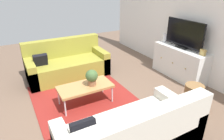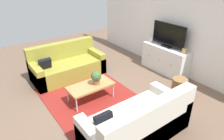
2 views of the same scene
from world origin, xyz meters
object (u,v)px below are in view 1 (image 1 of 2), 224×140
coffee_table (85,87)px  glass_vase (165,38)px  couch_left_side (67,64)px  mantel_clock (203,52)px  flat_screen_tv (184,34)px  wicker_basket (193,96)px  tv_console (179,62)px  potted_plant (92,77)px  couch_right_side (133,139)px

coffee_table → glass_vase: bearing=103.2°
couch_left_side → mantel_clock: size_ratio=14.56×
flat_screen_tv → wicker_basket: size_ratio=2.31×
glass_vase → couch_left_side: bearing=-109.2°
couch_left_side → tv_console: size_ratio=1.36×
coffee_table → tv_console: tv_console is taller
glass_vase → mantel_clock: bearing=0.0°
couch_left_side → coffee_table: 1.41m
mantel_clock → wicker_basket: size_ratio=0.29×
couch_left_side → coffee_table: bearing=-2.8°
couch_left_side → glass_vase: 2.57m
couch_left_side → wicker_basket: 2.96m
coffee_table → potted_plant: potted_plant is taller
couch_right_side → glass_vase: 3.19m
flat_screen_tv → mantel_clock: (0.58, -0.02, -0.26)m
couch_left_side → mantel_clock: 3.13m
flat_screen_tv → mantel_clock: flat_screen_tv is taller
flat_screen_tv → mantel_clock: size_ratio=8.02×
tv_console → flat_screen_tv: size_ratio=1.33×
mantel_clock → wicker_basket: bearing=-56.4°
glass_vase → wicker_basket: (1.64, -0.73, -0.62)m
potted_plant → wicker_basket: potted_plant is taller
coffee_table → glass_vase: glass_vase is taller
couch_right_side → tv_console: couch_right_side is taller
potted_plant → tv_console: size_ratio=0.22×
tv_console → potted_plant: bearing=-89.0°
potted_plant → mantel_clock: mantel_clock is taller
couch_right_side → potted_plant: 1.46m
mantel_clock → flat_screen_tv: bearing=178.0°
flat_screen_tv → glass_vase: flat_screen_tv is taller
couch_right_side → mantel_clock: size_ratio=14.56×
coffee_table → mantel_clock: size_ratio=7.76×
couch_left_side → tv_console: couch_left_side is taller
coffee_table → flat_screen_tv: (0.00, 2.46, 0.71)m
glass_vase → wicker_basket: bearing=-24.1°
coffee_table → flat_screen_tv: bearing=90.0°
tv_console → mantel_clock: (0.58, 0.00, 0.44)m
coffee_table → wicker_basket: wicker_basket is taller
potted_plant → mantel_clock: 2.39m
couch_right_side → coffee_table: bearing=-177.3°
couch_right_side → glass_vase: glass_vase is taller
couch_left_side → coffee_table: size_ratio=1.88×
couch_right_side → wicker_basket: (-0.42, 1.64, -0.07)m
tv_console → wicker_basket: size_ratio=3.08×
potted_plant → wicker_basket: 1.91m
couch_left_side → flat_screen_tv: size_ratio=1.82×
couch_right_side → potted_plant: bearing=177.7°
couch_left_side → flat_screen_tv: 2.88m
couch_left_side → flat_screen_tv: bearing=59.6°
wicker_basket → coffee_table: bearing=-121.9°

